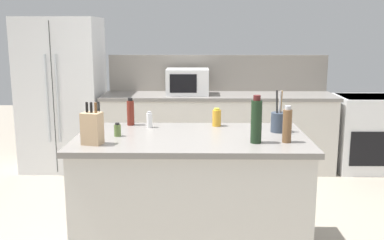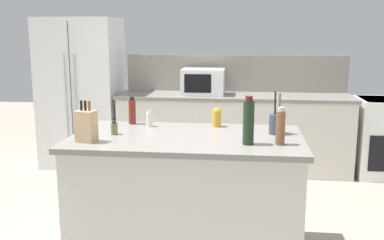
# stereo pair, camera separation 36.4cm
# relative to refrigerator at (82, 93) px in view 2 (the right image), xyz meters

# --- Properties ---
(back_counter_run) EXTENTS (2.82, 0.66, 0.94)m
(back_counter_run) POSITION_rel_refrigerator_xyz_m (1.93, -0.05, -0.46)
(back_counter_run) COLOR beige
(back_counter_run) RESTS_ON ground_plane
(wall_backsplash) EXTENTS (2.78, 0.03, 0.46)m
(wall_backsplash) POSITION_rel_refrigerator_xyz_m (1.93, 0.27, 0.24)
(wall_backsplash) COLOR gray
(wall_backsplash) RESTS_ON back_counter_run
(kitchen_island) EXTENTS (1.71, 0.95, 0.94)m
(kitchen_island) POSITION_rel_refrigerator_xyz_m (1.63, -2.25, -0.46)
(kitchen_island) COLOR beige
(kitchen_island) RESTS_ON ground_plane
(refrigerator) EXTENTS (0.96, 0.75, 1.86)m
(refrigerator) POSITION_rel_refrigerator_xyz_m (0.00, 0.00, 0.00)
(refrigerator) COLOR white
(refrigerator) RESTS_ON ground_plane
(microwave) EXTENTS (0.51, 0.39, 0.31)m
(microwave) POSITION_rel_refrigerator_xyz_m (1.55, -0.05, 0.16)
(microwave) COLOR white
(microwave) RESTS_ON back_counter_run
(knife_block) EXTENTS (0.15, 0.13, 0.29)m
(knife_block) POSITION_rel_refrigerator_xyz_m (0.96, -2.51, 0.12)
(knife_block) COLOR tan
(knife_block) RESTS_ON kitchen_island
(utensil_crock) EXTENTS (0.12, 0.12, 0.32)m
(utensil_crock) POSITION_rel_refrigerator_xyz_m (2.30, -2.10, 0.09)
(utensil_crock) COLOR #333D4C
(utensil_crock) RESTS_ON kitchen_island
(honey_jar) EXTENTS (0.07, 0.07, 0.15)m
(honey_jar) POSITION_rel_refrigerator_xyz_m (1.83, -1.90, 0.08)
(honey_jar) COLOR gold
(honey_jar) RESTS_ON kitchen_island
(pepper_grinder) EXTENTS (0.06, 0.06, 0.26)m
(pepper_grinder) POSITION_rel_refrigerator_xyz_m (2.30, -2.43, 0.13)
(pepper_grinder) COLOR brown
(pepper_grinder) RESTS_ON kitchen_island
(spice_jar_oregano) EXTENTS (0.05, 0.05, 0.10)m
(spice_jar_oregano) POSITION_rel_refrigerator_xyz_m (1.09, -2.27, 0.06)
(spice_jar_oregano) COLOR #567038
(spice_jar_oregano) RESTS_ON kitchen_island
(salt_shaker) EXTENTS (0.05, 0.05, 0.13)m
(salt_shaker) POSITION_rel_refrigerator_xyz_m (1.29, -1.96, 0.07)
(salt_shaker) COLOR silver
(salt_shaker) RESTS_ON kitchen_island
(vinegar_bottle) EXTENTS (0.06, 0.06, 0.23)m
(vinegar_bottle) POSITION_rel_refrigerator_xyz_m (1.12, -1.87, 0.12)
(vinegar_bottle) COLOR maroon
(vinegar_bottle) RESTS_ON kitchen_island
(wine_bottle) EXTENTS (0.08, 0.08, 0.33)m
(wine_bottle) POSITION_rel_refrigerator_xyz_m (2.08, -2.45, 0.17)
(wine_bottle) COLOR black
(wine_bottle) RESTS_ON kitchen_island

